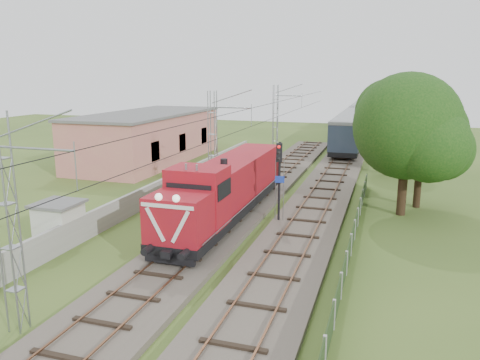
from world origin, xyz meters
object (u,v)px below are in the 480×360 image
(coach_rake, at_px, (363,113))
(relay_hut, at_px, (59,223))
(signal_post, at_px, (279,169))
(locomotive, at_px, (227,188))

(coach_rake, distance_m, relay_hut, 65.41)
(coach_rake, bearing_deg, relay_hut, -100.93)
(coach_rake, xyz_separation_m, relay_hut, (-12.40, -64.21, -1.41))
(coach_rake, bearing_deg, signal_post, -91.72)
(locomotive, bearing_deg, relay_hut, -138.09)
(locomotive, height_order, signal_post, signal_post)
(locomotive, relative_size, coach_rake, 0.24)
(coach_rake, distance_m, signal_post, 57.27)
(locomotive, relative_size, signal_post, 3.24)
(coach_rake, height_order, signal_post, signal_post)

